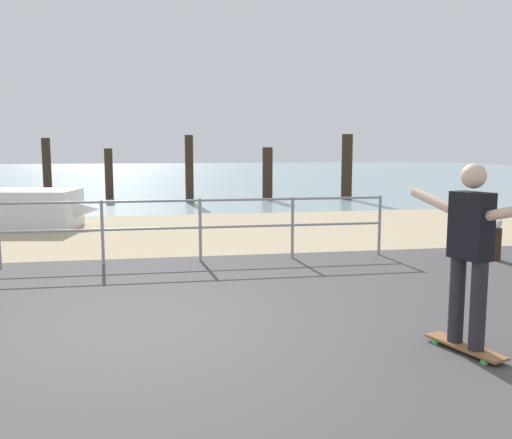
% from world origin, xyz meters
% --- Properties ---
extents(ground_plane, '(24.00, 10.00, 0.04)m').
position_xyz_m(ground_plane, '(0.00, -1.00, 0.00)').
color(ground_plane, '#474444').
rests_on(ground_plane, ground).
extents(beach_strip, '(24.00, 6.00, 0.04)m').
position_xyz_m(beach_strip, '(0.00, 7.00, 0.00)').
color(beach_strip, tan).
rests_on(beach_strip, ground).
extents(sea_surface, '(72.00, 50.00, 0.04)m').
position_xyz_m(sea_surface, '(0.00, 35.00, 0.00)').
color(sea_surface, '#849EA3').
rests_on(sea_surface, ground).
extents(skateboard, '(0.44, 0.82, 0.08)m').
position_xyz_m(skateboard, '(2.86, -0.88, 0.07)').
color(skateboard, brown).
rests_on(skateboard, ground).
extents(skateboarder, '(0.53, 1.40, 1.65)m').
position_xyz_m(skateboarder, '(2.86, -0.88, 1.02)').
color(skateboarder, '#26262B').
rests_on(skateboarder, skateboard).
extents(bollard_short, '(0.18, 0.18, 0.55)m').
position_xyz_m(bollard_short, '(5.60, 2.85, 0.28)').
color(bollard_short, '#332319').
rests_on(bollard_short, ground).
extents(seagull, '(0.25, 0.47, 0.18)m').
position_xyz_m(seagull, '(5.59, 2.83, 0.63)').
color(seagull, white).
rests_on(seagull, bollard_short).
extents(groyne_post_0, '(0.35, 0.35, 2.26)m').
position_xyz_m(groyne_post_0, '(-4.44, 18.92, 1.13)').
color(groyne_post_0, '#332319').
rests_on(groyne_post_0, ground).
extents(groyne_post_1, '(0.29, 0.29, 1.83)m').
position_xyz_m(groyne_post_1, '(-1.64, 15.37, 0.92)').
color(groyne_post_1, '#332319').
rests_on(groyne_post_1, ground).
extents(groyne_post_2, '(0.28, 0.28, 2.28)m').
position_xyz_m(groyne_post_2, '(1.16, 13.51, 1.14)').
color(groyne_post_2, '#332319').
rests_on(groyne_post_2, ground).
extents(groyne_post_3, '(0.36, 0.36, 1.87)m').
position_xyz_m(groyne_post_3, '(3.97, 14.05, 0.94)').
color(groyne_post_3, '#332319').
rests_on(groyne_post_3, ground).
extents(groyne_post_4, '(0.39, 0.39, 2.33)m').
position_xyz_m(groyne_post_4, '(6.77, 13.61, 1.17)').
color(groyne_post_4, '#332319').
rests_on(groyne_post_4, ground).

